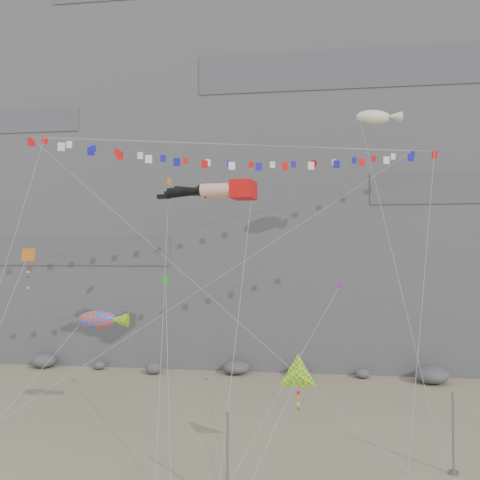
% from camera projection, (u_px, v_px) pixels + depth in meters
% --- Properties ---
extents(ground, '(120.00, 120.00, 0.00)m').
position_uv_depth(ground, '(199.00, 444.00, 28.73)').
color(ground, gray).
rests_on(ground, ground).
extents(cliff, '(80.00, 28.00, 50.00)m').
position_uv_depth(cliff, '(252.00, 153.00, 61.20)').
color(cliff, slate).
rests_on(cliff, ground).
extents(talus_boulders, '(60.00, 3.00, 1.20)m').
position_uv_depth(talus_boulders, '(236.00, 368.00, 45.60)').
color(talus_boulders, '#5A5A5E').
rests_on(talus_boulders, ground).
extents(anchor_pole_center, '(0.12, 0.12, 4.38)m').
position_uv_depth(anchor_pole_center, '(228.00, 460.00, 21.54)').
color(anchor_pole_center, slate).
rests_on(anchor_pole_center, ground).
extents(anchor_pole_right, '(0.12, 0.12, 4.34)m').
position_uv_depth(anchor_pole_right, '(453.00, 433.00, 24.89)').
color(anchor_pole_right, slate).
rests_on(anchor_pole_right, ground).
extents(legs_kite, '(7.33, 15.28, 21.07)m').
position_uv_depth(legs_kite, '(217.00, 191.00, 33.88)').
color(legs_kite, red).
rests_on(legs_kite, ground).
extents(flag_banner_upper, '(30.50, 18.34, 29.36)m').
position_uv_depth(flag_banner_upper, '(240.00, 145.00, 39.34)').
color(flag_banner_upper, red).
rests_on(flag_banner_upper, ground).
extents(flag_banner_lower, '(27.08, 9.47, 22.13)m').
position_uv_depth(flag_banner_lower, '(245.00, 145.00, 32.19)').
color(flag_banner_lower, red).
rests_on(flag_banner_lower, ground).
extents(harlequin_kite, '(1.93, 8.41, 13.74)m').
position_uv_depth(harlequin_kite, '(28.00, 255.00, 33.40)').
color(harlequin_kite, red).
rests_on(harlequin_kite, ground).
extents(fish_windsock, '(7.72, 5.65, 10.47)m').
position_uv_depth(fish_windsock, '(98.00, 320.00, 30.56)').
color(fish_windsock, '#EB3D0C').
rests_on(fish_windsock, ground).
extents(delta_kite, '(4.13, 5.43, 7.79)m').
position_uv_depth(delta_kite, '(298.00, 376.00, 24.73)').
color(delta_kite, yellow).
rests_on(delta_kite, ground).
extents(blimp_windsock, '(4.11, 12.78, 25.37)m').
position_uv_depth(blimp_windsock, '(374.00, 118.00, 37.01)').
color(blimp_windsock, beige).
rests_on(blimp_windsock, ground).
extents(small_kite_a, '(3.69, 13.70, 22.00)m').
position_uv_depth(small_kite_a, '(169.00, 185.00, 36.90)').
color(small_kite_a, orange).
rests_on(small_kite_a, ground).
extents(small_kite_b, '(6.99, 9.69, 14.66)m').
position_uv_depth(small_kite_b, '(338.00, 288.00, 31.92)').
color(small_kite_b, purple).
rests_on(small_kite_b, ground).
extents(small_kite_c, '(3.36, 8.98, 13.30)m').
position_uv_depth(small_kite_c, '(166.00, 284.00, 30.77)').
color(small_kite_c, '#179719').
rests_on(small_kite_c, ground).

